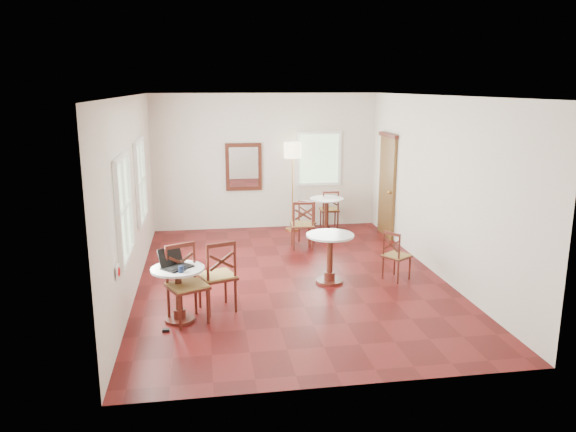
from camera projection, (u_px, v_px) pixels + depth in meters
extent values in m
plane|color=#500D0E|center=(291.00, 278.00, 9.34)|extent=(7.00, 7.00, 0.00)
cube|color=silver|center=(266.00, 162.00, 12.36)|extent=(5.00, 0.02, 3.00)
cube|color=silver|center=(346.00, 253.00, 5.63)|extent=(5.00, 0.02, 3.00)
cube|color=silver|center=(132.00, 195.00, 8.62)|extent=(0.02, 7.00, 3.00)
cube|color=silver|center=(437.00, 186.00, 9.37)|extent=(0.02, 7.00, 3.00)
cube|color=white|center=(291.00, 96.00, 8.65)|extent=(5.00, 7.00, 0.02)
cube|color=brown|center=(387.00, 187.00, 11.78)|extent=(0.06, 0.90, 2.10)
cube|color=#4E1C13|center=(388.00, 135.00, 11.52)|extent=(0.08, 1.02, 0.08)
sphere|color=#BF8C3F|center=(389.00, 192.00, 11.47)|extent=(0.07, 0.07, 0.07)
cube|color=#4A1E13|center=(244.00, 167.00, 12.27)|extent=(0.80, 0.05, 1.05)
cube|color=white|center=(244.00, 167.00, 12.24)|extent=(0.64, 0.02, 0.88)
cube|color=white|center=(118.00, 272.00, 6.73)|extent=(0.02, 0.16, 0.16)
torus|color=red|center=(119.00, 272.00, 6.73)|extent=(0.02, 0.12, 0.12)
cube|color=white|center=(124.00, 208.00, 7.46)|extent=(0.06, 1.22, 1.42)
cube|color=white|center=(141.00, 181.00, 9.57)|extent=(0.06, 1.22, 1.42)
cube|color=white|center=(319.00, 159.00, 12.50)|extent=(1.02, 0.06, 1.22)
cylinder|color=#4E1C13|center=(180.00, 319.00, 7.63)|extent=(0.41, 0.41, 0.04)
cylinder|color=#4E1C13|center=(180.00, 314.00, 7.61)|extent=(0.17, 0.17, 0.12)
cylinder|color=#4A1E13|center=(179.00, 292.00, 7.54)|extent=(0.09, 0.09, 0.62)
cylinder|color=#4E1C13|center=(178.00, 272.00, 7.48)|extent=(0.14, 0.14, 0.06)
cylinder|color=silver|center=(178.00, 269.00, 7.47)|extent=(0.72, 0.72, 0.03)
cylinder|color=#4E1C13|center=(329.00, 281.00, 9.12)|extent=(0.44, 0.44, 0.04)
cylinder|color=#4E1C13|center=(329.00, 276.00, 9.10)|extent=(0.18, 0.18, 0.13)
cylinder|color=#4A1E13|center=(330.00, 257.00, 9.03)|extent=(0.10, 0.10, 0.66)
cylinder|color=#4E1C13|center=(330.00, 238.00, 8.95)|extent=(0.15, 0.15, 0.07)
cylinder|color=silver|center=(330.00, 235.00, 8.94)|extent=(0.77, 0.77, 0.03)
cylinder|color=#4E1C13|center=(326.00, 232.00, 12.19)|extent=(0.42, 0.42, 0.04)
cylinder|color=#4E1C13|center=(326.00, 228.00, 12.17)|extent=(0.17, 0.17, 0.13)
cylinder|color=#4A1E13|center=(326.00, 214.00, 12.10)|extent=(0.09, 0.09, 0.63)
cylinder|color=#4E1C13|center=(327.00, 201.00, 12.03)|extent=(0.15, 0.15, 0.06)
cylinder|color=silver|center=(327.00, 199.00, 12.02)|extent=(0.73, 0.73, 0.03)
cylinder|color=#4E1C13|center=(225.00, 287.00, 8.21)|extent=(0.04, 0.04, 0.50)
cylinder|color=#4E1C13|center=(236.00, 296.00, 7.87)|extent=(0.04, 0.04, 0.50)
cylinder|color=#4E1C13|center=(200.00, 291.00, 8.04)|extent=(0.04, 0.04, 0.50)
cylinder|color=#4E1C13|center=(209.00, 300.00, 7.69)|extent=(0.04, 0.04, 0.50)
cube|color=#4E1C13|center=(217.00, 277.00, 7.89)|extent=(0.62, 0.62, 0.03)
cube|color=olive|center=(217.00, 276.00, 7.89)|extent=(0.59, 0.59, 0.04)
cylinder|color=#4E1C13|center=(235.00, 260.00, 7.75)|extent=(0.04, 0.04, 0.55)
cylinder|color=#4E1C13|center=(208.00, 264.00, 7.57)|extent=(0.04, 0.04, 0.55)
cube|color=#4E1C13|center=(221.00, 245.00, 7.60)|extent=(0.41, 0.17, 0.06)
cube|color=#4A1E13|center=(221.00, 262.00, 7.66)|extent=(0.35, 0.14, 0.24)
cube|color=#4A1E13|center=(221.00, 262.00, 7.66)|extent=(0.35, 0.14, 0.24)
cylinder|color=#4E1C13|center=(180.00, 313.00, 7.27)|extent=(0.04, 0.04, 0.50)
cylinder|color=#4E1C13|center=(169.00, 303.00, 7.60)|extent=(0.04, 0.04, 0.50)
cylinder|color=#4E1C13|center=(208.00, 306.00, 7.49)|extent=(0.04, 0.04, 0.50)
cylinder|color=#4E1C13|center=(196.00, 297.00, 7.82)|extent=(0.04, 0.04, 0.50)
cube|color=#4E1C13|center=(187.00, 287.00, 7.49)|extent=(0.65, 0.65, 0.03)
cube|color=olive|center=(187.00, 286.00, 7.48)|extent=(0.62, 0.62, 0.04)
cylinder|color=#4E1C13|center=(167.00, 266.00, 7.48)|extent=(0.04, 0.04, 0.56)
cylinder|color=#4E1C13|center=(194.00, 261.00, 7.69)|extent=(0.04, 0.04, 0.56)
cube|color=#4E1C13|center=(180.00, 246.00, 7.53)|extent=(0.40, 0.21, 0.06)
cube|color=#4A1E13|center=(181.00, 263.00, 7.58)|extent=(0.34, 0.17, 0.25)
cube|color=#4A1E13|center=(181.00, 263.00, 7.58)|extent=(0.34, 0.17, 0.25)
cylinder|color=#4E1C13|center=(310.00, 234.00, 11.21)|extent=(0.04, 0.04, 0.46)
cylinder|color=#4E1C13|center=(312.00, 239.00, 10.85)|extent=(0.04, 0.04, 0.46)
cylinder|color=#4E1C13|center=(292.00, 235.00, 11.18)|extent=(0.04, 0.04, 0.46)
cylinder|color=#4E1C13|center=(294.00, 239.00, 10.82)|extent=(0.04, 0.04, 0.46)
cube|color=#4E1C13|center=(302.00, 225.00, 10.96)|extent=(0.48, 0.48, 0.03)
cube|color=olive|center=(302.00, 225.00, 10.96)|extent=(0.46, 0.46, 0.04)
cylinder|color=#4E1C13|center=(313.00, 215.00, 10.74)|extent=(0.04, 0.04, 0.51)
cylinder|color=#4E1C13|center=(294.00, 215.00, 10.71)|extent=(0.04, 0.04, 0.51)
cube|color=#4E1C13|center=(303.00, 203.00, 10.67)|extent=(0.39, 0.06, 0.05)
cube|color=#4A1E13|center=(303.00, 215.00, 10.72)|extent=(0.33, 0.05, 0.22)
cube|color=#4A1E13|center=(303.00, 215.00, 10.72)|extent=(0.33, 0.05, 0.22)
cylinder|color=#4E1C13|center=(410.00, 268.00, 9.22)|extent=(0.03, 0.03, 0.39)
cylinder|color=#4E1C13|center=(398.00, 272.00, 9.01)|extent=(0.03, 0.03, 0.39)
cylinder|color=#4E1C13|center=(394.00, 264.00, 9.45)|extent=(0.03, 0.03, 0.39)
cylinder|color=#4E1C13|center=(383.00, 268.00, 9.24)|extent=(0.03, 0.03, 0.39)
cube|color=#4E1C13|center=(397.00, 256.00, 9.18)|extent=(0.53, 0.53, 0.03)
cube|color=olive|center=(397.00, 256.00, 9.18)|extent=(0.51, 0.51, 0.04)
cylinder|color=#4E1C13|center=(399.00, 248.00, 8.92)|extent=(0.03, 0.03, 0.44)
cylinder|color=#4E1C13|center=(384.00, 244.00, 9.15)|extent=(0.03, 0.03, 0.44)
cube|color=#4E1C13|center=(392.00, 234.00, 8.99)|extent=(0.21, 0.30, 0.04)
cube|color=#4A1E13|center=(391.00, 245.00, 9.03)|extent=(0.17, 0.25, 0.19)
cube|color=#4A1E13|center=(391.00, 245.00, 9.03)|extent=(0.17, 0.25, 0.19)
cylinder|color=#4E1C13|center=(335.00, 217.00, 12.72)|extent=(0.03, 0.03, 0.42)
cylinder|color=#4E1C13|center=(338.00, 221.00, 12.40)|extent=(0.03, 0.03, 0.42)
cylinder|color=#4E1C13|center=(321.00, 218.00, 12.69)|extent=(0.03, 0.03, 0.42)
cylinder|color=#4E1C13|center=(323.00, 221.00, 12.37)|extent=(0.03, 0.03, 0.42)
cube|color=#4E1C13|center=(329.00, 210.00, 12.50)|extent=(0.43, 0.43, 0.03)
cube|color=olive|center=(329.00, 209.00, 12.49)|extent=(0.41, 0.41, 0.04)
cylinder|color=#4E1C13|center=(338.00, 201.00, 12.30)|extent=(0.03, 0.03, 0.46)
cylinder|color=#4E1C13|center=(323.00, 202.00, 12.27)|extent=(0.03, 0.03, 0.46)
cube|color=#4E1C13|center=(331.00, 192.00, 12.23)|extent=(0.35, 0.05, 0.05)
cube|color=#4A1E13|center=(331.00, 201.00, 12.28)|extent=(0.30, 0.04, 0.20)
cube|color=#4A1E13|center=(331.00, 201.00, 12.28)|extent=(0.30, 0.04, 0.20)
cylinder|color=#4E1C13|center=(293.00, 236.00, 11.16)|extent=(0.03, 0.03, 0.41)
cylinder|color=#4E1C13|center=(299.00, 232.00, 11.46)|extent=(0.03, 0.03, 0.41)
cylinder|color=#4E1C13|center=(309.00, 237.00, 11.05)|extent=(0.03, 0.03, 0.41)
cylinder|color=#4E1C13|center=(314.00, 233.00, 11.34)|extent=(0.03, 0.03, 0.41)
cube|color=#4E1C13|center=(304.00, 225.00, 11.21)|extent=(0.55, 0.55, 0.03)
cube|color=olive|center=(304.00, 224.00, 11.20)|extent=(0.53, 0.53, 0.04)
cylinder|color=#4E1C13|center=(299.00, 211.00, 11.36)|extent=(0.03, 0.03, 0.46)
cylinder|color=#4E1C13|center=(314.00, 213.00, 11.25)|extent=(0.03, 0.03, 0.46)
cube|color=#4E1C13|center=(307.00, 202.00, 11.26)|extent=(0.32, 0.20, 0.05)
cube|color=#4A1E13|center=(307.00, 212.00, 11.30)|extent=(0.27, 0.17, 0.20)
cube|color=#4A1E13|center=(307.00, 212.00, 11.30)|extent=(0.27, 0.17, 0.20)
cylinder|color=#BF8C3F|center=(292.00, 229.00, 12.45)|extent=(0.31, 0.31, 0.03)
cylinder|color=#BF8C3F|center=(292.00, 191.00, 12.24)|extent=(0.03, 0.03, 1.79)
cylinder|color=beige|center=(293.00, 150.00, 12.04)|extent=(0.38, 0.38, 0.34)
cube|color=black|center=(177.00, 267.00, 7.45)|extent=(0.46, 0.45, 0.02)
cube|color=black|center=(177.00, 266.00, 7.45)|extent=(0.33, 0.32, 0.00)
cube|color=black|center=(170.00, 256.00, 7.50)|extent=(0.33, 0.31, 0.26)
cube|color=silver|center=(170.00, 256.00, 7.50)|extent=(0.28, 0.27, 0.21)
ellipsoid|color=black|center=(177.00, 267.00, 7.46)|extent=(0.09, 0.06, 0.03)
cylinder|color=#101A35|center=(181.00, 269.00, 7.27)|extent=(0.07, 0.07, 0.09)
torus|color=#101A35|center=(184.00, 269.00, 7.28)|extent=(0.06, 0.01, 0.06)
cylinder|color=white|center=(182.00, 262.00, 7.53)|extent=(0.06, 0.06, 0.10)
cube|color=black|center=(166.00, 330.00, 7.29)|extent=(0.09, 0.06, 0.04)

